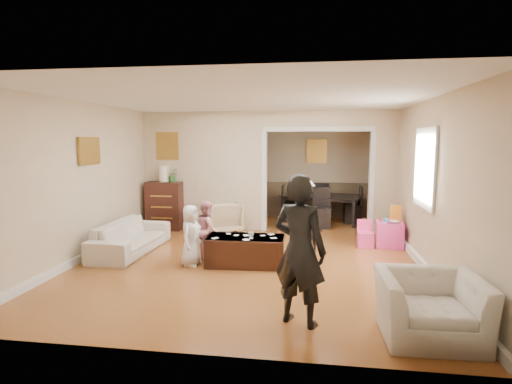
# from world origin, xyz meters

# --- Properties ---
(floor) EXTENTS (7.00, 7.00, 0.00)m
(floor) POSITION_xyz_m (0.00, 0.00, 0.00)
(floor) COLOR #A95A2B
(floor) RESTS_ON ground
(partition_left) EXTENTS (2.75, 0.18, 2.60)m
(partition_left) POSITION_xyz_m (-1.38, 1.80, 1.30)
(partition_left) COLOR beige
(partition_left) RESTS_ON ground
(partition_right) EXTENTS (0.55, 0.18, 2.60)m
(partition_right) POSITION_xyz_m (2.48, 1.80, 1.30)
(partition_right) COLOR beige
(partition_right) RESTS_ON ground
(partition_header) EXTENTS (2.22, 0.18, 0.35)m
(partition_header) POSITION_xyz_m (1.10, 1.80, 2.42)
(partition_header) COLOR beige
(partition_header) RESTS_ON partition_right
(window_pane) EXTENTS (0.03, 0.95, 1.10)m
(window_pane) POSITION_xyz_m (2.73, -0.40, 1.55)
(window_pane) COLOR white
(window_pane) RESTS_ON ground
(framed_art_partition) EXTENTS (0.45, 0.03, 0.55)m
(framed_art_partition) POSITION_xyz_m (-2.20, 1.70, 1.85)
(framed_art_partition) COLOR brown
(framed_art_partition) RESTS_ON partition_left
(framed_art_sofa_wall) EXTENTS (0.03, 0.55, 0.40)m
(framed_art_sofa_wall) POSITION_xyz_m (-2.71, -0.60, 1.80)
(framed_art_sofa_wall) COLOR brown
(framed_art_alcove) EXTENTS (0.45, 0.03, 0.55)m
(framed_art_alcove) POSITION_xyz_m (1.10, 3.44, 1.70)
(framed_art_alcove) COLOR brown
(sofa) EXTENTS (0.78, 1.89, 0.55)m
(sofa) POSITION_xyz_m (-2.17, -0.31, 0.27)
(sofa) COLOR beige
(sofa) RESTS_ON ground
(armchair_back) EXTENTS (0.99, 1.00, 0.67)m
(armchair_back) POSITION_xyz_m (-0.90, 1.43, 0.34)
(armchair_back) COLOR tan
(armchair_back) RESTS_ON ground
(armchair_front) EXTENTS (1.00, 0.88, 0.64)m
(armchair_front) POSITION_xyz_m (2.19, -2.85, 0.32)
(armchair_front) COLOR beige
(armchair_front) RESTS_ON ground
(dresser) EXTENTS (0.77, 0.44, 1.06)m
(dresser) POSITION_xyz_m (-2.24, 1.57, 0.53)
(dresser) COLOR black
(dresser) RESTS_ON ground
(table_lamp) EXTENTS (0.22, 0.22, 0.36)m
(table_lamp) POSITION_xyz_m (-2.24, 1.57, 1.24)
(table_lamp) COLOR #FFECCF
(table_lamp) RESTS_ON dresser
(potted_plant) EXTENTS (0.27, 0.23, 0.30)m
(potted_plant) POSITION_xyz_m (-2.04, 1.57, 1.21)
(potted_plant) COLOR #3B7534
(potted_plant) RESTS_ON dresser
(coffee_table) EXTENTS (1.25, 0.67, 0.46)m
(coffee_table) POSITION_xyz_m (-0.03, -0.76, 0.23)
(coffee_table) COLOR #3C1C13
(coffee_table) RESTS_ON ground
(coffee_cup) EXTENTS (0.10, 0.10, 0.09)m
(coffee_cup) POSITION_xyz_m (0.07, -0.81, 0.50)
(coffee_cup) COLOR beige
(coffee_cup) RESTS_ON coffee_table
(play_table) EXTENTS (0.53, 0.53, 0.47)m
(play_table) POSITION_xyz_m (2.44, 0.71, 0.23)
(play_table) COLOR #E23B91
(play_table) RESTS_ON ground
(cereal_box) EXTENTS (0.21, 0.09, 0.30)m
(cereal_box) POSITION_xyz_m (2.56, 0.81, 0.62)
(cereal_box) COLOR yellow
(cereal_box) RESTS_ON play_table
(cyan_cup) EXTENTS (0.08, 0.08, 0.08)m
(cyan_cup) POSITION_xyz_m (2.34, 0.66, 0.51)
(cyan_cup) COLOR #26B2C1
(cyan_cup) RESTS_ON play_table
(toy_block) EXTENTS (0.09, 0.08, 0.05)m
(toy_block) POSITION_xyz_m (2.32, 0.83, 0.49)
(toy_block) COLOR red
(toy_block) RESTS_ON play_table
(play_bowl) EXTENTS (0.22, 0.22, 0.05)m
(play_bowl) POSITION_xyz_m (2.49, 0.59, 0.49)
(play_bowl) COLOR silver
(play_bowl) RESTS_ON play_table
(dining_table) EXTENTS (2.07, 1.48, 0.66)m
(dining_table) POSITION_xyz_m (1.22, 2.85, 0.33)
(dining_table) COLOR black
(dining_table) RESTS_ON ground
(adult_person) EXTENTS (0.70, 0.60, 1.63)m
(adult_person) POSITION_xyz_m (0.88, -2.72, 0.81)
(adult_person) COLOR black
(adult_person) RESTS_ON ground
(child_kneel_a) EXTENTS (0.36, 0.51, 0.97)m
(child_kneel_a) POSITION_xyz_m (-0.88, -0.91, 0.48)
(child_kneel_a) COLOR white
(child_kneel_a) RESTS_ON ground
(child_kneel_b) EXTENTS (0.52, 0.58, 0.97)m
(child_kneel_b) POSITION_xyz_m (-0.73, -0.46, 0.48)
(child_kneel_b) COLOR pink
(child_kneel_b) RESTS_ON ground
(child_toddler) EXTENTS (0.46, 0.44, 0.77)m
(child_toddler) POSITION_xyz_m (1.02, -0.01, 0.38)
(child_toddler) COLOR black
(child_toddler) RESTS_ON ground
(craft_papers) EXTENTS (1.03, 0.54, 0.00)m
(craft_papers) POSITION_xyz_m (-0.00, -0.75, 0.46)
(craft_papers) COLOR white
(craft_papers) RESTS_ON coffee_table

